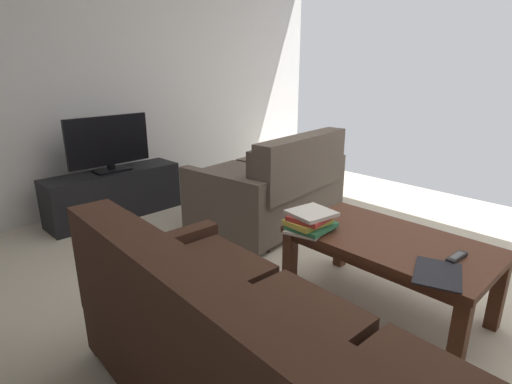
{
  "coord_description": "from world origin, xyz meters",
  "views": [
    {
      "loc": [
        -1.03,
        2.2,
        1.43
      ],
      "look_at": [
        0.63,
        0.61,
        0.7
      ],
      "focal_mm": 28.05,
      "sensor_mm": 36.0,
      "label": 1
    }
  ],
  "objects": [
    {
      "name": "ground_plane",
      "position": [
        0.0,
        0.0,
        -0.0
      ],
      "size": [
        5.96,
        4.9,
        0.01
      ],
      "primitive_type": "cube",
      "color": "beige"
    },
    {
      "name": "wall_right",
      "position": [
        2.98,
        0.0,
        1.31
      ],
      "size": [
        0.12,
        4.9,
        2.62
      ],
      "primitive_type": "cube",
      "color": "silver",
      "rests_on": "ground"
    },
    {
      "name": "sofa_main",
      "position": [
        -0.14,
        1.36,
        0.36
      ],
      "size": [
        1.87,
        0.86,
        0.85
      ],
      "color": "black",
      "rests_on": "ground"
    },
    {
      "name": "loveseat_near",
      "position": [
        1.36,
        -0.3,
        0.37
      ],
      "size": [
        1.04,
        1.41,
        0.87
      ],
      "color": "black",
      "rests_on": "ground"
    },
    {
      "name": "coffee_table",
      "position": [
        -0.04,
        0.18,
        0.41
      ],
      "size": [
        1.13,
        0.65,
        0.47
      ],
      "color": "#4C2819",
      "rests_on": "ground"
    },
    {
      "name": "tv_stand",
      "position": [
        2.57,
        0.65,
        0.23
      ],
      "size": [
        0.4,
        1.27,
        0.46
      ],
      "color": "black",
      "rests_on": "ground"
    },
    {
      "name": "flat_tv",
      "position": [
        2.57,
        0.65,
        0.73
      ],
      "size": [
        0.21,
        0.79,
        0.52
      ],
      "color": "black",
      "rests_on": "tv_stand"
    },
    {
      "name": "book_stack",
      "position": [
        0.35,
        0.42,
        0.54
      ],
      "size": [
        0.28,
        0.3,
        0.12
      ],
      "color": "silver",
      "rests_on": "coffee_table"
    },
    {
      "name": "tv_remote",
      "position": [
        -0.41,
        0.17,
        0.49
      ],
      "size": [
        0.05,
        0.16,
        0.02
      ],
      "color": "black",
      "rests_on": "coffee_table"
    },
    {
      "name": "loose_magazine",
      "position": [
        -0.41,
        0.4,
        0.48
      ],
      "size": [
        0.3,
        0.35,
        0.01
      ],
      "primitive_type": "cube",
      "rotation": [
        0.0,
        0.0,
        3.5
      ],
      "color": "black",
      "rests_on": "coffee_table"
    }
  ]
}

